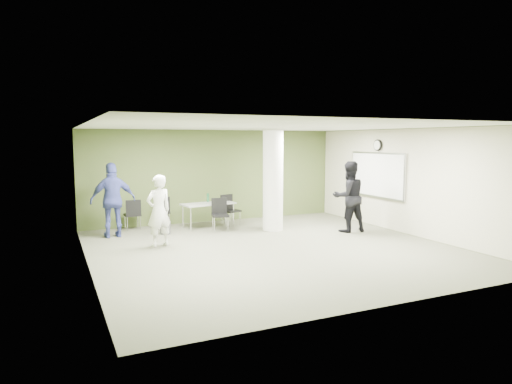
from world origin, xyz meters
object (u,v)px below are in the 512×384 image
woman_white (159,211)px  man_blue (113,200)px  folding_table (208,205)px  chair_back_left (133,212)px  man_black (349,197)px

woman_white → man_blue: bearing=-78.1°
folding_table → man_blue: man_blue is taller
man_blue → chair_back_left: bearing=-131.7°
folding_table → woman_white: woman_white is taller
chair_back_left → folding_table: bearing=164.3°
woman_white → man_blue: man_blue is taller
man_black → man_blue: bearing=-12.1°
man_blue → woman_white: bearing=116.8°
folding_table → man_blue: (-2.64, -0.22, 0.30)m
chair_back_left → man_blue: bearing=49.1°
folding_table → man_blue: 2.66m
woman_white → man_black: man_black is taller
folding_table → chair_back_left: size_ratio=1.83×
woman_white → folding_table: bearing=-153.3°
chair_back_left → man_black: (5.31, -2.66, 0.46)m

